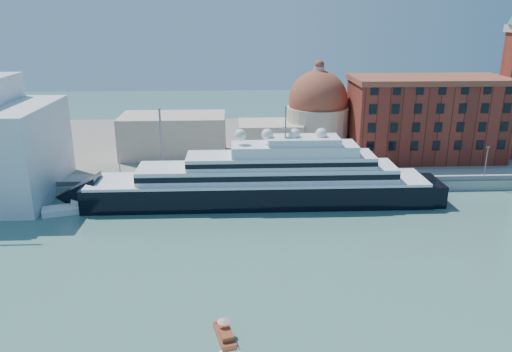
{
  "coord_description": "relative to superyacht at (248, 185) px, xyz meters",
  "views": [
    {
      "loc": [
        -2.43,
        -84.84,
        42.02
      ],
      "look_at": [
        2.23,
        18.0,
        8.26
      ],
      "focal_mm": 35.0,
      "sensor_mm": 36.0,
      "label": 1
    }
  ],
  "objects": [
    {
      "name": "quay_fence",
      "position": [
        -0.57,
        6.5,
        -1.46
      ],
      "size": [
        180.0,
        0.1,
        1.2
      ],
      "primitive_type": "cube",
      "color": "slate",
      "rests_on": "quay"
    },
    {
      "name": "service_barge",
      "position": [
        -38.87,
        -3.56,
        -3.78
      ],
      "size": [
        12.78,
        7.27,
        2.73
      ],
      "rotation": [
        0.0,
        0.0,
        0.28
      ],
      "color": "white",
      "rests_on": "ground"
    },
    {
      "name": "land",
      "position": [
        -0.57,
        52.0,
        -3.56
      ],
      "size": [
        260.0,
        72.0,
        2.0
      ],
      "primitive_type": "cube",
      "color": "slate",
      "rests_on": "ground"
    },
    {
      "name": "ground",
      "position": [
        -0.57,
        -23.0,
        -4.56
      ],
      "size": [
        400.0,
        400.0,
        0.0
      ],
      "primitive_type": "plane",
      "color": "#3D6A63",
      "rests_on": "ground"
    },
    {
      "name": "quay",
      "position": [
        -0.57,
        11.0,
        -3.31
      ],
      "size": [
        180.0,
        10.0,
        2.5
      ],
      "primitive_type": "cube",
      "color": "gray",
      "rests_on": "ground"
    },
    {
      "name": "lamp_posts",
      "position": [
        -13.23,
        9.27,
        5.28
      ],
      "size": [
        120.8,
        2.4,
        18.0
      ],
      "color": "slate",
      "rests_on": "quay"
    },
    {
      "name": "warehouse",
      "position": [
        51.43,
        29.0,
        9.23
      ],
      "size": [
        43.0,
        19.0,
        23.25
      ],
      "color": "maroon",
      "rests_on": "land"
    },
    {
      "name": "water_taxi",
      "position": [
        -4.61,
        -50.41,
        -3.88
      ],
      "size": [
        3.36,
        6.26,
        2.83
      ],
      "rotation": [
        0.0,
        0.0,
        0.24
      ],
      "color": "maroon",
      "rests_on": "ground"
    },
    {
      "name": "superyacht",
      "position": [
        0.0,
        0.0,
        0.0
      ],
      "size": [
        88.47,
        12.27,
        26.44
      ],
      "color": "black",
      "rests_on": "ground"
    },
    {
      "name": "church",
      "position": [
        5.82,
        34.72,
        6.34
      ],
      "size": [
        66.0,
        18.0,
        25.5
      ],
      "color": "beige",
      "rests_on": "land"
    }
  ]
}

